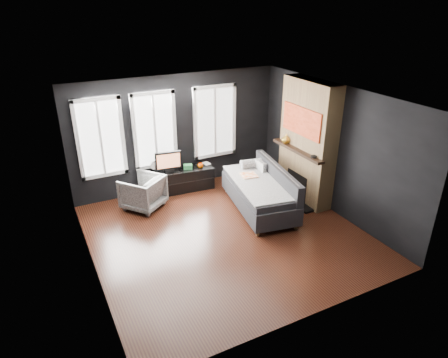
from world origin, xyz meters
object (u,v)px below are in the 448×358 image
sofa (259,189)px  armchair (143,191)px  book (204,160)px  mug (200,165)px  media_console (181,180)px  mantel_vase (286,139)px  monitor (168,161)px

sofa → armchair: (-2.22, 1.21, -0.07)m
armchair → book: size_ratio=3.85×
armchair → mug: (1.52, 0.31, 0.20)m
media_console → mantel_vase: 2.66m
media_console → mantel_vase: bearing=-24.7°
armchair → media_console: armchair is taller
sofa → monitor: monitor is taller
armchair → media_console: 1.14m
mug → mantel_vase: mantel_vase is taller
armchair → monitor: size_ratio=1.29×
mantel_vase → sofa: bearing=-154.7°
armchair → media_console: size_ratio=0.52×
monitor → mantel_vase: (2.40, -1.19, 0.52)m
monitor → book: (0.90, 0.03, -0.17)m
mug → monitor: bearing=171.1°
book → mantel_vase: 2.05m
monitor → mug: 0.79m
book → armchair: bearing=-164.6°
mug → book: bearing=44.1°
sofa → media_console: size_ratio=1.43×
sofa → armchair: sofa is taller
mug → media_console: bearing=166.3°
monitor → mantel_vase: bearing=-19.9°
sofa → mug: 1.68m
sofa → mug: sofa is taller
monitor → book: 0.92m
media_console → mug: bearing=-9.1°
media_console → armchair: bearing=-153.0°
monitor → book: size_ratio=2.97×
sofa → book: 1.76m
mug → sofa: bearing=-65.4°
sofa → mantel_vase: size_ratio=10.54×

